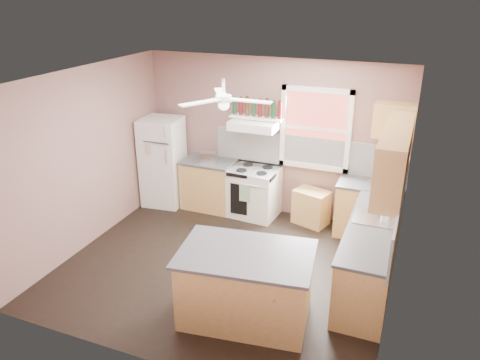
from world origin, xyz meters
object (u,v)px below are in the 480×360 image
at_px(stove, 254,192).
at_px(toaster, 208,157).
at_px(cart, 311,208).
at_px(island, 246,287).
at_px(refrigerator, 163,162).

bearing_deg(stove, toaster, -170.45).
height_order(cart, island, island).
bearing_deg(toaster, stove, -12.69).
distance_m(toaster, stove, 1.01).
height_order(refrigerator, cart, refrigerator).
bearing_deg(stove, island, -67.68).
bearing_deg(refrigerator, toaster, -3.18).
distance_m(refrigerator, toaster, 0.90).
xyz_separation_m(stove, island, (0.86, -2.62, 0.00)).
bearing_deg(island, stove, 100.32).
relative_size(toaster, stove, 0.33).
xyz_separation_m(toaster, stove, (0.84, 0.08, -0.56)).
bearing_deg(cart, island, -76.01).
bearing_deg(island, toaster, 115.89).
xyz_separation_m(cart, island, (-0.15, -2.67, 0.15)).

